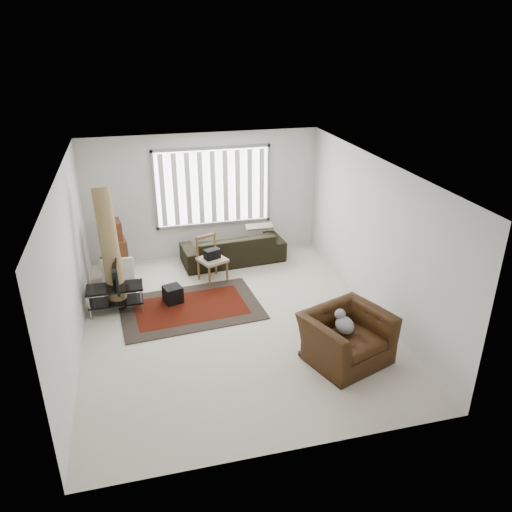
# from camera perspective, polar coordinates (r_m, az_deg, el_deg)

# --- Properties ---
(room) EXTENTS (6.00, 6.02, 2.71)m
(room) POSITION_cam_1_polar(r_m,az_deg,el_deg) (8.38, -3.28, 4.58)
(room) COLOR beige
(room) RESTS_ON ground
(persian_rug) EXTENTS (2.60, 1.85, 0.02)m
(persian_rug) POSITION_cam_1_polar(r_m,az_deg,el_deg) (9.16, -7.48, -5.87)
(persian_rug) COLOR black
(persian_rug) RESTS_ON ground
(tv_stand) EXTENTS (0.98, 0.44, 0.49)m
(tv_stand) POSITION_cam_1_polar(r_m,az_deg,el_deg) (9.18, -15.81, -4.15)
(tv_stand) COLOR black
(tv_stand) RESTS_ON ground
(tv) EXTENTS (0.10, 0.79, 0.45)m
(tv) POSITION_cam_1_polar(r_m,az_deg,el_deg) (9.02, -16.07, -2.12)
(tv) COLOR black
(tv) RESTS_ON tv_stand
(subwoofer) EXTENTS (0.38, 0.38, 0.31)m
(subwoofer) POSITION_cam_1_polar(r_m,az_deg,el_deg) (9.31, -9.49, -4.33)
(subwoofer) COLOR black
(subwoofer) RESTS_ON persian_rug
(moving_boxes) EXTENTS (0.58, 0.54, 1.26)m
(moving_boxes) POSITION_cam_1_polar(r_m,az_deg,el_deg) (10.20, -15.94, 0.25)
(moving_boxes) COLOR brown
(moving_boxes) RESTS_ON ground
(white_flatpack) EXTENTS (0.60, 0.25, 0.76)m
(white_flatpack) POSITION_cam_1_polar(r_m,az_deg,el_deg) (9.66, -15.43, -2.45)
(white_flatpack) COLOR silver
(white_flatpack) RESTS_ON ground
(rolled_rug) EXTENTS (0.47, 1.02, 2.13)m
(rolled_rug) POSITION_cam_1_polar(r_m,az_deg,el_deg) (9.24, -16.36, 0.89)
(rolled_rug) COLOR olive
(rolled_rug) RESTS_ON ground
(sofa) EXTENTS (2.25, 1.12, 0.84)m
(sofa) POSITION_cam_1_polar(r_m,az_deg,el_deg) (10.73, -2.65, 1.45)
(sofa) COLOR black
(sofa) RESTS_ON ground
(side_chair) EXTENTS (0.64, 0.64, 0.91)m
(side_chair) POSITION_cam_1_polar(r_m,az_deg,el_deg) (9.89, -5.09, -0.14)
(side_chair) COLOR #8B765B
(side_chair) RESTS_ON ground
(armchair) EXTENTS (1.48, 1.39, 0.89)m
(armchair) POSITION_cam_1_polar(r_m,az_deg,el_deg) (7.67, 10.31, -8.78)
(armchair) COLOR #341C0A
(armchair) RESTS_ON ground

